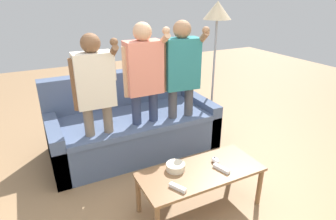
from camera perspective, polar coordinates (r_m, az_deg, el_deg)
ground_plane at (r=2.71m, az=4.98°, el=-19.56°), size 12.00×12.00×0.00m
couch at (r=3.53m, az=-7.29°, el=-3.00°), size 1.95×0.96×0.90m
coffee_table at (r=2.54m, az=6.60°, el=-12.95°), size 1.09×0.47×0.39m
snack_bowl at (r=2.50m, az=1.53°, el=-11.34°), size 0.16×0.16×0.06m
game_remote_nunchuk at (r=2.62m, az=9.53°, el=-9.95°), size 0.06×0.09×0.05m
floor_lamp at (r=3.82m, az=9.81°, el=17.49°), size 0.36×0.36×1.71m
player_left at (r=2.84m, az=-14.39°, el=3.79°), size 0.44×0.29×1.48m
player_center at (r=3.02m, az=-4.84°, el=6.41°), size 0.46×0.30×1.55m
player_right at (r=3.16m, az=2.72°, el=7.27°), size 0.45×0.35×1.55m
game_remote_wand_near at (r=2.29m, az=1.97°, el=-15.33°), size 0.10×0.15×0.03m
game_remote_wand_far at (r=2.54m, az=10.69°, el=-11.52°), size 0.08×0.16×0.03m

